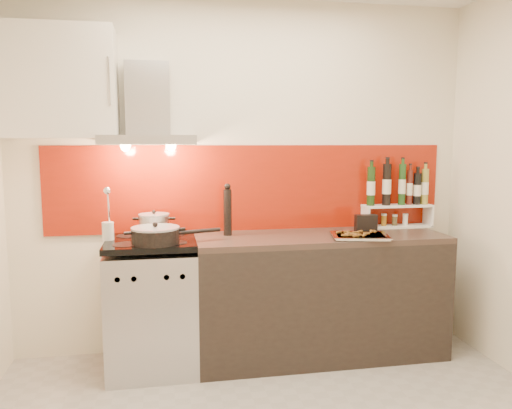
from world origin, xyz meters
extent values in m
cube|color=silver|center=(0.00, 1.40, 1.30)|extent=(3.40, 0.02, 2.60)
cube|color=maroon|center=(0.05, 1.39, 1.22)|extent=(3.00, 0.02, 0.64)
cube|color=#B7B7BA|center=(-0.70, 1.10, 0.42)|extent=(0.60, 0.60, 0.84)
cube|color=black|center=(-0.70, 0.81, 0.33)|extent=(0.50, 0.02, 0.40)
cube|color=#B7B7BA|center=(-0.70, 0.81, 0.72)|extent=(0.56, 0.02, 0.12)
cube|color=#FF190C|center=(-0.70, 0.81, 0.72)|extent=(0.10, 0.01, 0.04)
cube|color=black|center=(-0.70, 1.10, 0.89)|extent=(0.60, 0.60, 0.04)
cube|color=black|center=(0.50, 1.10, 0.43)|extent=(1.80, 0.60, 0.86)
cube|color=#33251F|center=(0.50, 1.10, 0.88)|extent=(1.80, 0.60, 0.04)
cube|color=#B7B7BA|center=(-0.70, 1.15, 1.58)|extent=(0.62, 0.50, 0.06)
cube|color=#B7B7BA|center=(-0.70, 1.30, 1.86)|extent=(0.30, 0.18, 0.50)
sphere|color=#FFD18C|center=(-0.85, 1.15, 1.54)|extent=(0.07, 0.07, 0.07)
sphere|color=#FFD18C|center=(-0.55, 1.15, 1.54)|extent=(0.07, 0.07, 0.07)
cube|color=silver|center=(-1.25, 1.22, 1.95)|extent=(0.70, 0.35, 0.72)
cylinder|color=#B7B7BA|center=(-0.68, 1.21, 0.98)|extent=(0.21, 0.21, 0.15)
cylinder|color=#99999E|center=(-0.68, 1.21, 1.06)|extent=(0.21, 0.21, 0.01)
sphere|color=black|center=(-0.68, 1.21, 1.08)|extent=(0.03, 0.03, 0.03)
cylinder|color=black|center=(-0.66, 0.95, 0.96)|extent=(0.31, 0.31, 0.10)
cylinder|color=#99999E|center=(-0.66, 0.95, 1.01)|extent=(0.31, 0.31, 0.01)
sphere|color=black|center=(-0.66, 0.95, 1.04)|extent=(0.03, 0.03, 0.03)
cylinder|color=black|center=(-0.37, 1.03, 0.97)|extent=(0.29, 0.10, 0.03)
cylinder|color=silver|center=(-0.98, 1.12, 0.97)|extent=(0.08, 0.08, 0.13)
cylinder|color=silver|center=(-0.97, 1.12, 1.14)|extent=(0.01, 0.06, 0.24)
sphere|color=silver|center=(-0.97, 1.07, 1.25)|extent=(0.05, 0.05, 0.05)
cylinder|color=black|center=(-0.16, 1.20, 1.07)|extent=(0.06, 0.06, 0.33)
sphere|color=black|center=(-0.16, 1.20, 1.25)|extent=(0.05, 0.05, 0.05)
cube|color=white|center=(1.19, 1.29, 0.91)|extent=(0.55, 0.15, 0.01)
cube|color=white|center=(0.92, 1.29, 0.98)|extent=(0.01, 0.15, 0.15)
cube|color=white|center=(1.45, 1.29, 0.98)|extent=(0.02, 0.15, 0.15)
cube|color=white|center=(1.19, 1.29, 1.07)|extent=(0.55, 0.15, 0.02)
cylinder|color=black|center=(0.96, 1.29, 1.23)|extent=(0.06, 0.06, 0.30)
cylinder|color=black|center=(1.09, 1.29, 1.24)|extent=(0.07, 0.07, 0.32)
cylinder|color=#193A15|center=(1.22, 1.29, 1.24)|extent=(0.05, 0.05, 0.32)
cylinder|color=#481813|center=(1.28, 1.29, 1.21)|extent=(0.05, 0.05, 0.27)
cylinder|color=black|center=(1.35, 1.29, 1.20)|extent=(0.06, 0.06, 0.25)
cylinder|color=olive|center=(1.41, 1.29, 1.22)|extent=(0.06, 0.06, 0.28)
cylinder|color=#B5A293|center=(0.99, 1.29, 0.95)|extent=(0.04, 0.04, 0.08)
cylinder|color=#8B5C17|center=(1.08, 1.29, 0.96)|extent=(0.04, 0.04, 0.08)
cylinder|color=brown|center=(1.17, 1.29, 0.95)|extent=(0.04, 0.04, 0.07)
cylinder|color=white|center=(1.26, 1.29, 0.95)|extent=(0.04, 0.04, 0.08)
cube|color=black|center=(0.87, 1.15, 0.96)|extent=(0.16, 0.07, 0.14)
cube|color=silver|center=(0.74, 0.94, 0.91)|extent=(0.42, 0.35, 0.01)
cube|color=silver|center=(0.74, 0.94, 0.92)|extent=(0.44, 0.38, 0.01)
cube|color=red|center=(0.74, 0.94, 0.92)|extent=(0.37, 0.30, 0.01)
cube|color=brown|center=(0.69, 0.88, 0.93)|extent=(0.02, 0.05, 0.01)
cube|color=brown|center=(0.77, 1.02, 0.93)|extent=(0.05, 0.04, 0.01)
cube|color=brown|center=(0.86, 1.01, 0.93)|extent=(0.04, 0.05, 0.01)
cube|color=brown|center=(0.79, 0.94, 0.93)|extent=(0.05, 0.03, 0.01)
cube|color=brown|center=(0.61, 0.90, 0.93)|extent=(0.05, 0.03, 0.01)
cube|color=brown|center=(0.68, 0.87, 0.93)|extent=(0.05, 0.03, 0.01)
cube|color=brown|center=(0.72, 0.98, 0.93)|extent=(0.05, 0.02, 0.01)
cube|color=brown|center=(0.67, 1.02, 0.93)|extent=(0.05, 0.03, 0.01)
cube|color=brown|center=(0.67, 0.95, 0.93)|extent=(0.05, 0.01, 0.01)
cube|color=brown|center=(0.86, 1.01, 0.93)|extent=(0.05, 0.04, 0.01)
cube|color=brown|center=(0.64, 0.92, 0.93)|extent=(0.02, 0.05, 0.01)
cube|color=brown|center=(0.61, 1.02, 0.93)|extent=(0.05, 0.04, 0.01)
cube|color=brown|center=(0.66, 1.00, 0.93)|extent=(0.02, 0.05, 0.01)
cube|color=brown|center=(0.71, 0.91, 0.93)|extent=(0.05, 0.04, 0.01)
cube|color=brown|center=(0.75, 0.88, 0.93)|extent=(0.04, 0.05, 0.01)
cube|color=brown|center=(0.66, 0.91, 0.93)|extent=(0.05, 0.03, 0.01)
camera|label=1|loc=(-0.60, -2.30, 1.57)|focal=35.00mm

